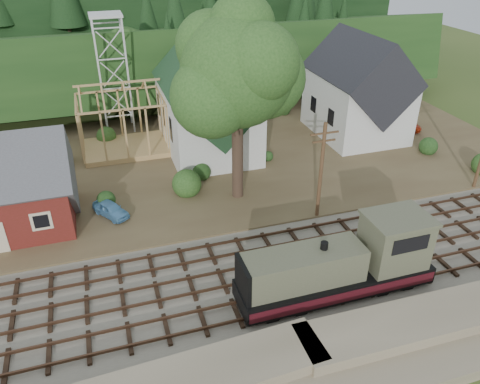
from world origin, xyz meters
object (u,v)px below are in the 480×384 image
object	(u,v)px
locomotive	(344,266)
patio_set	(28,214)
car_blue	(111,209)
car_red	(403,126)

from	to	relation	value
locomotive	patio_set	size ratio (longest dim) A/B	5.12
locomotive	car_blue	size ratio (longest dim) A/B	3.62
locomotive	car_red	size ratio (longest dim) A/B	3.11
car_blue	locomotive	bearing A→B (deg)	-78.71
locomotive	car_blue	distance (m)	18.44
locomotive	patio_set	bearing A→B (deg)	147.72
car_blue	patio_set	bearing A→B (deg)	159.18
car_blue	car_red	xyz separation A→B (m)	(31.89, 7.94, -0.03)
patio_set	locomotive	bearing A→B (deg)	-32.28
car_red	patio_set	size ratio (longest dim) A/B	1.65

